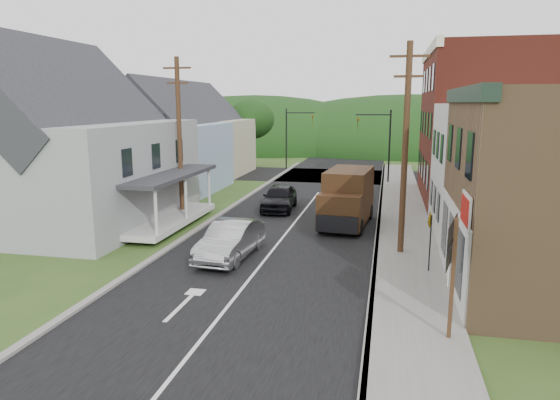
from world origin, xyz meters
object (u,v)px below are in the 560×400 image
Objects in this scene: warning_sign at (430,233)px; silver_sedan at (231,240)px; delivery_van at (347,198)px; dark_sedan at (279,198)px; route_sign_cluster at (452,261)px.

silver_sedan is at bearing -163.10° from warning_sign.
warning_sign is at bearing -57.22° from delivery_van.
dark_sedan is at bearing 93.96° from silver_sedan.
delivery_van is 8.12m from warning_sign.
dark_sedan is at bearing 130.58° from route_sign_cluster.
route_sign_cluster is (8.20, -6.05, 1.57)m from silver_sedan.
silver_sedan is 8.15m from warning_sign.
delivery_van reaches higher than dark_sedan.
dark_sedan is at bearing 147.97° from warning_sign.
dark_sedan is 18.04m from route_sign_cluster.
delivery_van is at bearing -38.18° from dark_sedan.
route_sign_cluster is at bearing -69.26° from warning_sign.
route_sign_cluster reaches higher than silver_sedan.
silver_sedan is 10.31m from route_sign_cluster.
delivery_van is at bearing 137.05° from warning_sign.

